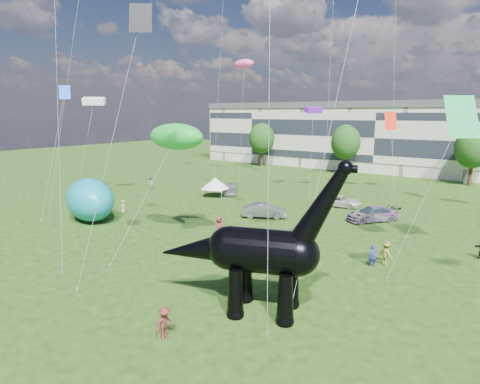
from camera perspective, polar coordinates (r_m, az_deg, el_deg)
The scene contains 14 objects.
ground at distance 25.10m, azimuth -6.70°, elevation -14.86°, with size 220.00×220.00×0.00m, color #16330C.
terrace_row at distance 81.95m, azimuth 19.78°, elevation 7.08°, with size 78.00×11.00×12.00m, color beige.
tree_far_left at distance 83.09m, azimuth 3.12°, elevation 7.97°, with size 5.20×5.20×9.44m.
tree_mid_left at distance 74.76m, azimuth 14.82°, elevation 7.25°, with size 5.20×5.20×9.44m.
tree_mid_right at distance 69.90m, azimuth 30.28°, elevation 5.85°, with size 5.20×5.20×9.44m.
dinosaur_sculpture at distance 22.34m, azimuth 2.27°, elevation -8.65°, with size 10.87×5.34×9.03m.
car_silver at distance 54.76m, azimuth -1.34°, elevation 0.49°, with size 1.87×4.66×1.59m, color #B9B9BE.
car_grey at distance 42.73m, azimuth 3.49°, elevation -2.64°, with size 1.63×4.67×1.54m, color slate.
car_white at distance 49.08m, azimuth 14.12°, elevation -1.27°, with size 2.21×4.79×1.33m, color silver.
car_dark at distance 43.43m, azimuth 18.31°, elevation -2.97°, with size 2.18×5.36×1.56m, color #595960.
gazebo_left at distance 53.27m, azimuth -3.54°, elevation 1.25°, with size 4.65×4.65×2.55m.
inflatable_teal at distance 43.98m, azimuth -20.55°, elevation -1.03°, with size 7.06×4.41×4.41m, color #0D899F.
visitors at distance 36.81m, azimuth 7.33°, elevation -4.84°, with size 55.31×37.03×1.88m.
kites at distance 38.55m, azimuth 2.91°, elevation 17.63°, with size 63.66×42.27×24.43m.
Camera 1 is at (15.56, -16.33, 11.01)m, focal length 30.00 mm.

